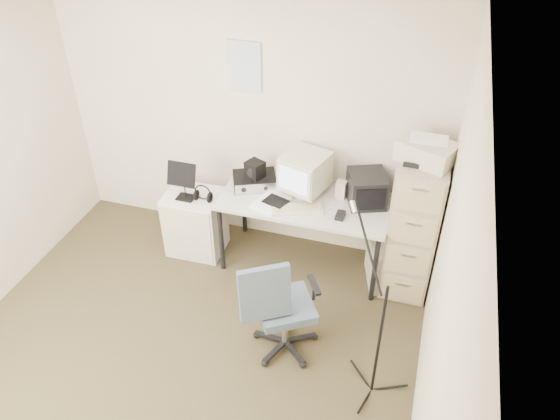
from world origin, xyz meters
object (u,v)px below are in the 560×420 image
(office_chair, at_px, (285,305))
(side_cart, at_px, (196,222))
(filing_cabinet, at_px, (414,224))
(desk, at_px, (304,232))

(office_chair, height_order, side_cart, office_chair)
(filing_cabinet, height_order, office_chair, filing_cabinet)
(office_chair, relative_size, side_cart, 1.46)
(office_chair, bearing_deg, filing_cabinet, 19.71)
(office_chair, distance_m, side_cart, 1.50)
(desk, bearing_deg, filing_cabinet, 1.81)
(filing_cabinet, distance_m, side_cart, 2.03)
(desk, bearing_deg, office_chair, -83.25)
(desk, bearing_deg, side_cart, -174.63)
(side_cart, bearing_deg, desk, 3.60)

